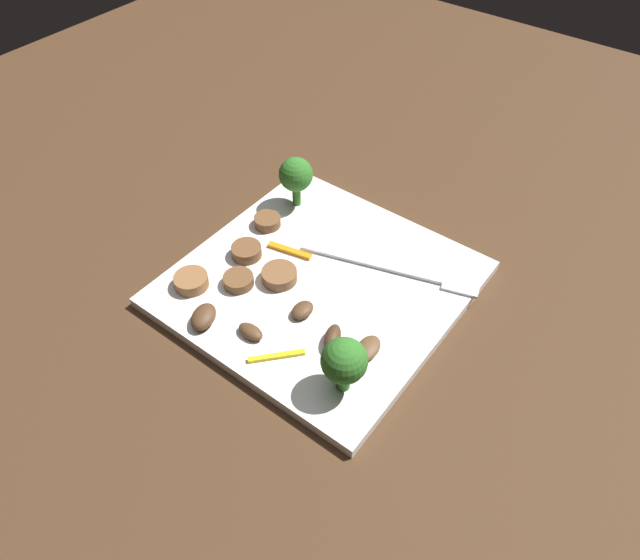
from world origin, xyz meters
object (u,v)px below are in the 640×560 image
broccoli_floret_0 (296,175)px  mushroom_4 (203,317)px  sausage_slice_0 (246,251)px  mushroom_1 (251,332)px  pepper_strip_1 (277,356)px  plate (320,284)px  broccoli_floret_1 (344,362)px  mushroom_0 (368,348)px  sausage_slice_4 (191,281)px  mushroom_2 (302,310)px  mushroom_3 (332,338)px  sausage_slice_1 (238,280)px  sausage_slice_3 (267,221)px  pepper_strip_0 (290,251)px  sausage_slice_2 (279,275)px  fork (401,272)px

broccoli_floret_0 → mushroom_4: bearing=-78.0°
sausage_slice_0 → mushroom_1: (0.07, -0.07, -0.00)m
broccoli_floret_0 → pepper_strip_1: size_ratio=1.17×
plate → broccoli_floret_1: bearing=-43.9°
mushroom_0 → sausage_slice_4: bearing=-168.2°
plate → mushroom_1: 0.09m
mushroom_2 → mushroom_3: (0.04, -0.01, 0.00)m
sausage_slice_1 → sausage_slice_3: 0.09m
plate → sausage_slice_1: bearing=-138.9°
mushroom_0 → mushroom_3: mushroom_3 is taller
broccoli_floret_0 → pepper_strip_1: broccoli_floret_0 is taller
pepper_strip_0 → sausage_slice_0: bearing=-136.5°
sausage_slice_4 → mushroom_2: 0.11m
broccoli_floret_1 → sausage_slice_1: broccoli_floret_1 is taller
broccoli_floret_0 → mushroom_2: (0.10, -0.12, -0.03)m
broccoli_floret_1 → mushroom_1: 0.10m
mushroom_3 → plate: bearing=135.4°
mushroom_1 → mushroom_4: mushroom_4 is taller
sausage_slice_2 → mushroom_4: 0.08m
pepper_strip_0 → pepper_strip_1: bearing=-55.6°
broccoli_floret_0 → broccoli_floret_1: broccoli_floret_0 is taller
mushroom_3 → fork: bearing=88.2°
sausage_slice_1 → mushroom_3: 0.11m
mushroom_0 → mushroom_1: size_ratio=1.17×
mushroom_1 → mushroom_4: size_ratio=0.83×
broccoli_floret_1 → sausage_slice_2: 0.14m
mushroom_4 → mushroom_1: bearing=17.7°
broccoli_floret_1 → mushroom_2: size_ratio=2.30×
plate → mushroom_2: mushroom_2 is taller
plate → sausage_slice_4: 0.12m
sausage_slice_0 → sausage_slice_3: (-0.01, 0.05, -0.00)m
mushroom_0 → mushroom_4: size_ratio=0.97×
fork → mushroom_2: 0.11m
fork → mushroom_0: (0.03, -0.10, 0.00)m
sausage_slice_1 → pepper_strip_0: 0.06m
plate → mushroom_3: size_ratio=8.73×
plate → fork: size_ratio=1.46×
mushroom_0 → pepper_strip_0: mushroom_0 is taller
sausage_slice_3 → pepper_strip_1: size_ratio=0.57×
sausage_slice_2 → mushroom_4: mushroom_4 is taller
mushroom_0 → mushroom_4: 0.15m
sausage_slice_2 → sausage_slice_4: 0.08m
sausage_slice_4 → sausage_slice_3: bearing=89.8°
broccoli_floret_1 → sausage_slice_0: bearing=158.1°
broccoli_floret_1 → sausage_slice_2: size_ratio=1.60×
mushroom_2 → pepper_strip_1: size_ratio=0.48×
mushroom_1 → mushroom_4: 0.05m
pepper_strip_1 → fork: bearing=78.0°
fork → sausage_slice_4: 0.20m
mushroom_1 → pepper_strip_0: bearing=111.2°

